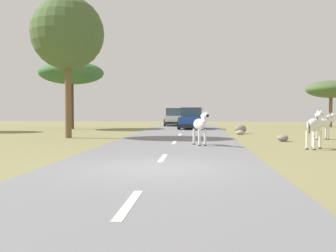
% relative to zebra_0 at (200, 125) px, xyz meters
% --- Properties ---
extents(ground_plane, '(90.00, 90.00, 0.00)m').
position_rel_zebra_0_xyz_m(ground_plane, '(-1.22, -6.61, -0.93)').
color(ground_plane, olive).
extents(road, '(6.00, 64.00, 0.05)m').
position_rel_zebra_0_xyz_m(road, '(-1.19, -6.61, -0.90)').
color(road, slate).
rests_on(road, ground_plane).
extents(lane_markings, '(0.16, 56.00, 0.01)m').
position_rel_zebra_0_xyz_m(lane_markings, '(-1.19, -7.61, -0.87)').
color(lane_markings, silver).
rests_on(lane_markings, road).
extents(zebra_0, '(0.79, 1.49, 1.47)m').
position_rel_zebra_0_xyz_m(zebra_0, '(0.00, 0.00, 0.00)').
color(zebra_0, silver).
rests_on(zebra_0, road).
extents(zebra_1, '(1.52, 0.59, 1.44)m').
position_rel_zebra_0_xyz_m(zebra_1, '(6.55, 4.63, -0.07)').
color(zebra_1, silver).
rests_on(zebra_1, ground_plane).
extents(zebra_2, '(1.14, 1.48, 1.58)m').
position_rel_zebra_0_xyz_m(zebra_2, '(4.55, -0.72, 0.02)').
color(zebra_2, silver).
rests_on(zebra_2, ground_plane).
extents(car_0, '(2.25, 4.45, 1.74)m').
position_rel_zebra_0_xyz_m(car_0, '(-0.57, 15.32, -0.08)').
color(car_0, '#1E479E').
rests_on(car_0, road).
extents(car_1, '(2.22, 4.44, 1.74)m').
position_rel_zebra_0_xyz_m(car_1, '(-2.42, 22.01, -0.08)').
color(car_1, white).
rests_on(car_1, road).
extents(tree_1, '(4.04, 4.04, 7.86)m').
position_rel_zebra_0_xyz_m(tree_1, '(-7.33, 4.69, 4.88)').
color(tree_1, brown).
rests_on(tree_1, ground_plane).
extents(tree_2, '(4.52, 4.52, 4.30)m').
position_rel_zebra_0_xyz_m(tree_2, '(12.16, 20.39, 2.56)').
color(tree_2, brown).
rests_on(tree_2, ground_plane).
extents(tree_3, '(5.32, 5.32, 5.59)m').
position_rel_zebra_0_xyz_m(tree_3, '(-10.56, 15.11, 3.71)').
color(tree_3, '#4C3823').
rests_on(tree_3, ground_plane).
extents(rock_1, '(0.54, 0.46, 0.28)m').
position_rel_zebra_0_xyz_m(rock_1, '(2.59, 8.42, -0.78)').
color(rock_1, '#A89E8C').
rests_on(rock_1, ground_plane).
extents(rock_2, '(0.55, 0.59, 0.34)m').
position_rel_zebra_0_xyz_m(rock_2, '(4.13, 3.12, -0.76)').
color(rock_2, gray).
rests_on(rock_2, ground_plane).
extents(rock_4, '(0.78, 0.60, 0.60)m').
position_rel_zebra_0_xyz_m(rock_4, '(2.77, 9.75, -0.63)').
color(rock_4, gray).
rests_on(rock_4, ground_plane).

